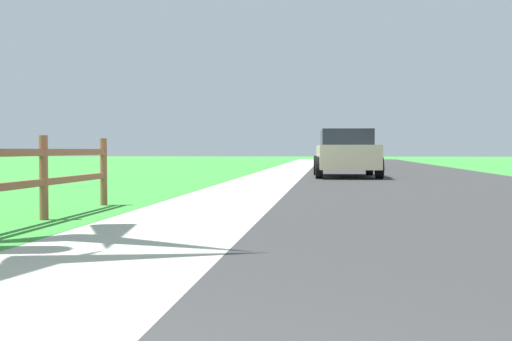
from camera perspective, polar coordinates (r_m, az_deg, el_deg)
ground_plane at (r=26.44m, az=4.61°, el=-0.12°), size 120.00×120.00×0.00m
road_asphalt at (r=28.54m, az=11.79°, el=0.00°), size 7.00×66.00×0.01m
curb_concrete at (r=28.69m, az=-1.25°, el=0.05°), size 6.00×66.00×0.01m
grass_verge at (r=28.93m, az=-4.19°, el=0.06°), size 5.00×66.00×0.00m
parked_suv_beige at (r=21.70m, az=7.96°, el=1.57°), size 2.24×4.79×1.58m
parked_car_black at (r=32.15m, az=8.74°, el=1.62°), size 2.05×4.56×1.54m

